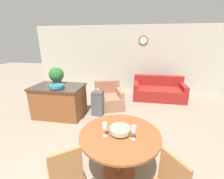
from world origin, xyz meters
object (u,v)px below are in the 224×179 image
couch (158,91)px  fruit_bowl (120,129)px  dining_chair_near_left (66,172)px  kitchen_island (60,101)px  potted_plant (56,75)px  teal_bowl (57,86)px  armchair (109,98)px  dining_table (120,143)px  wine_glass_right (134,130)px  trash_bin (98,103)px  wine_glass_left (105,126)px

couch → fruit_bowl: bearing=-105.6°
dining_chair_near_left → kitchen_island: 2.64m
fruit_bowl → potted_plant: 2.81m
teal_bowl → armchair: 1.70m
dining_chair_near_left → kitchen_island: bearing=82.3°
couch → teal_bowl: bearing=-143.5°
dining_table → couch: bearing=74.1°
wine_glass_right → trash_bin: wine_glass_right is taller
dining_table → trash_bin: bearing=114.3°
wine_glass_left → trash_bin: wine_glass_left is taller
dining_table → dining_chair_near_left: dining_chair_near_left is taller
dining_table → potted_plant: 2.85m
dining_table → armchair: bearing=104.8°
dining_chair_near_left → dining_table: bearing=5.1°
dining_chair_near_left → wine_glass_right: wine_glass_right is taller
potted_plant → armchair: (1.38, 0.65, -0.87)m
wine_glass_right → kitchen_island: wine_glass_right is taller
wine_glass_left → wine_glass_right: same height
dining_chair_near_left → potted_plant: 2.92m
fruit_bowl → teal_bowl: 2.38m
wine_glass_left → trash_bin: size_ratio=0.31×
wine_glass_right → armchair: size_ratio=0.19×
wine_glass_left → armchair: bearing=100.0°
wine_glass_left → kitchen_island: bearing=133.8°
wine_glass_left → couch: wine_glass_left is taller
wine_glass_left → couch: bearing=71.5°
fruit_bowl → wine_glass_left: wine_glass_left is taller
wine_glass_right → potted_plant: (-2.25, 2.00, 0.24)m
potted_plant → couch: (3.07, 1.71, -0.87)m
dining_table → potted_plant: (-2.05, 1.89, 0.57)m
teal_bowl → trash_bin: teal_bowl is taller
potted_plant → fruit_bowl: bearing=-42.7°
armchair → trash_bin: bearing=-128.5°
dining_chair_near_left → trash_bin: bearing=58.0°
teal_bowl → potted_plant: size_ratio=0.77×
dining_chair_near_left → wine_glass_left: size_ratio=4.17×
wine_glass_right → armchair: (-0.88, 2.65, -0.63)m
dining_chair_near_left → armchair: size_ratio=0.79×
fruit_bowl → couch: size_ratio=0.17×
dining_table → armchair: armchair is taller
trash_bin → wine_glass_left: bearing=-71.9°
potted_plant → couch: potted_plant is taller
kitchen_island → wine_glass_right: bearing=-40.3°
fruit_bowl → teal_bowl: teal_bowl is taller
teal_bowl → trash_bin: size_ratio=0.53×
wine_glass_right → kitchen_island: 2.85m
dining_table → potted_plant: size_ratio=2.55×
trash_bin → armchair: bearing=71.6°
dining_table → kitchen_island: bearing=138.6°
fruit_bowl → potted_plant: potted_plant is taller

